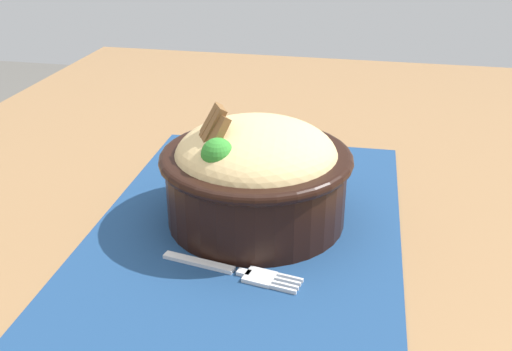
# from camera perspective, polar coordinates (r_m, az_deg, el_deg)

# --- Properties ---
(table) EXTENTS (1.36, 0.99, 0.73)m
(table) POSITION_cam_1_polar(r_m,az_deg,el_deg) (0.65, 0.86, -8.96)
(table) COLOR olive
(table) RESTS_ON ground_plane
(placemat) EXTENTS (0.45, 0.31, 0.00)m
(placemat) POSITION_cam_1_polar(r_m,az_deg,el_deg) (0.61, -0.75, -4.75)
(placemat) COLOR navy
(placemat) RESTS_ON table
(bowl) EXTENTS (0.19, 0.19, 0.13)m
(bowl) POSITION_cam_1_polar(r_m,az_deg,el_deg) (0.60, -0.04, 0.33)
(bowl) COLOR black
(bowl) RESTS_ON placemat
(fork) EXTENTS (0.04, 0.13, 0.00)m
(fork) POSITION_cam_1_polar(r_m,az_deg,el_deg) (0.54, -1.85, -9.10)
(fork) COLOR silver
(fork) RESTS_ON placemat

